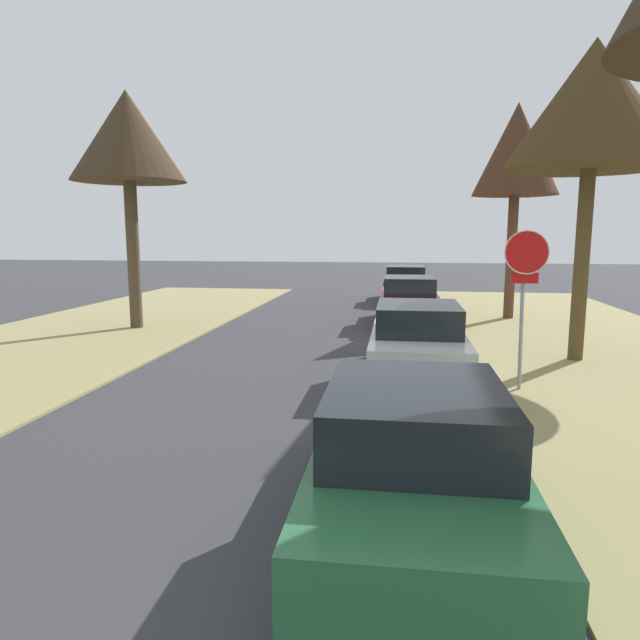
% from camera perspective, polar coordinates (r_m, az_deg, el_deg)
% --- Properties ---
extents(stop_sign_far, '(0.81, 0.31, 2.97)m').
position_cam_1_polar(stop_sign_far, '(10.93, 20.21, 4.30)').
color(stop_sign_far, '#9EA0A5').
rests_on(stop_sign_far, grass_verge_right).
extents(street_tree_right_mid_b, '(3.76, 3.76, 7.08)m').
position_cam_1_polar(street_tree_right_mid_b, '(14.33, 26.09, 19.03)').
color(street_tree_right_mid_b, brown).
rests_on(street_tree_right_mid_b, grass_verge_right).
extents(street_tree_right_far, '(2.83, 2.83, 7.20)m').
position_cam_1_polar(street_tree_right_far, '(20.51, 19.43, 15.93)').
color(street_tree_right_far, brown).
rests_on(street_tree_right_far, grass_verge_right).
extents(street_tree_left_mid_b, '(3.39, 3.39, 7.11)m').
position_cam_1_polar(street_tree_left_mid_b, '(18.41, -19.07, 17.11)').
color(street_tree_left_mid_b, '#4C3E2B').
rests_on(street_tree_left_mid_b, grass_verge_left).
extents(parked_sedan_green, '(1.97, 4.42, 1.57)m').
position_cam_1_polar(parked_sedan_green, '(5.65, 9.50, -14.49)').
color(parked_sedan_green, '#28663D').
rests_on(parked_sedan_green, ground).
extents(parked_sedan_white, '(1.97, 4.42, 1.57)m').
position_cam_1_polar(parked_sedan_white, '(11.49, 9.88, -2.49)').
color(parked_sedan_white, white).
rests_on(parked_sedan_white, ground).
extents(parked_sedan_red, '(1.97, 4.42, 1.57)m').
position_cam_1_polar(parked_sedan_red, '(18.54, 9.08, 1.79)').
color(parked_sedan_red, red).
rests_on(parked_sedan_red, ground).
extents(parked_sedan_navy, '(1.97, 4.42, 1.57)m').
position_cam_1_polar(parked_sedan_navy, '(24.82, 8.68, 3.55)').
color(parked_sedan_navy, navy).
rests_on(parked_sedan_navy, ground).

